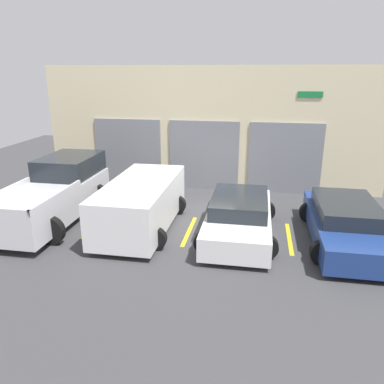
% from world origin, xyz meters
% --- Properties ---
extents(ground_plane, '(28.00, 28.00, 0.00)m').
position_xyz_m(ground_plane, '(0.00, 0.00, 0.00)').
color(ground_plane, '#3D3D3F').
extents(shophouse_building, '(13.59, 0.68, 4.89)m').
position_xyz_m(shophouse_building, '(-0.01, 3.28, 2.40)').
color(shophouse_building, beige).
rests_on(shophouse_building, ground).
extents(pickup_truck, '(2.46, 5.06, 1.87)m').
position_xyz_m(pickup_truck, '(-4.49, -1.14, 0.88)').
color(pickup_truck, silver).
rests_on(pickup_truck, ground).
extents(sedan_white, '(2.23, 4.32, 1.20)m').
position_xyz_m(sedan_white, '(1.50, -1.39, 0.57)').
color(sedan_white, white).
rests_on(sedan_white, ground).
extents(sedan_side, '(2.25, 4.41, 1.50)m').
position_xyz_m(sedan_side, '(-1.50, -1.41, 0.81)').
color(sedan_side, white).
rests_on(sedan_side, ground).
extents(van_right, '(2.24, 4.57, 1.21)m').
position_xyz_m(van_right, '(4.49, -1.39, 0.58)').
color(van_right, navy).
rests_on(van_right, ground).
extents(parking_stripe_far_left, '(0.12, 2.20, 0.01)m').
position_xyz_m(parking_stripe_far_left, '(-5.99, -1.42, 0.00)').
color(parking_stripe_far_left, gold).
rests_on(parking_stripe_far_left, ground).
extents(parking_stripe_left, '(0.12, 2.20, 0.01)m').
position_xyz_m(parking_stripe_left, '(-3.00, -1.42, 0.00)').
color(parking_stripe_left, gold).
rests_on(parking_stripe_left, ground).
extents(parking_stripe_centre, '(0.12, 2.20, 0.01)m').
position_xyz_m(parking_stripe_centre, '(-0.00, -1.42, 0.00)').
color(parking_stripe_centre, gold).
rests_on(parking_stripe_centre, ground).
extents(parking_stripe_right, '(0.12, 2.20, 0.01)m').
position_xyz_m(parking_stripe_right, '(3.00, -1.42, 0.00)').
color(parking_stripe_right, gold).
rests_on(parking_stripe_right, ground).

